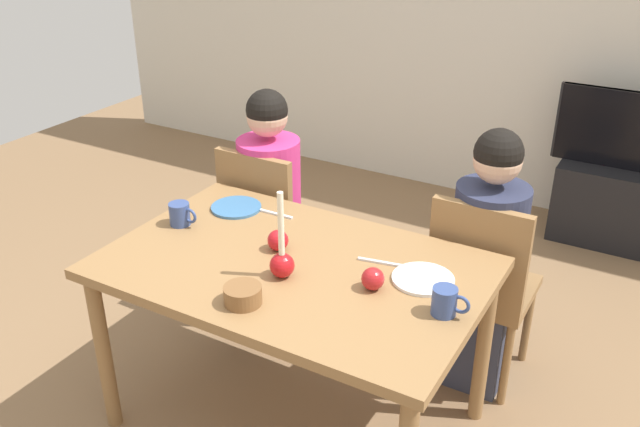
{
  "coord_description": "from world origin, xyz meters",
  "views": [
    {
      "loc": [
        1.17,
        -1.84,
        2.04
      ],
      "look_at": [
        0.0,
        0.2,
        0.87
      ],
      "focal_mm": 38.41,
      "sensor_mm": 36.0,
      "label": 1
    }
  ],
  "objects_px": {
    "mug_right": "(445,301)",
    "person_left_child": "(270,210)",
    "bowl_walnuts": "(243,295)",
    "chair_left": "(267,223)",
    "chair_right": "(481,281)",
    "person_right_child": "(485,266)",
    "dining_table": "(293,283)",
    "apple_near_candle": "(373,279)",
    "candle_centerpiece": "(282,260)",
    "plate_right": "(423,279)",
    "tv_stand": "(611,204)",
    "plate_left": "(236,207)",
    "tv": "(626,130)",
    "apple_by_left_plate": "(278,240)",
    "mug_left": "(180,214)"
  },
  "relations": [
    {
      "from": "candle_centerpiece",
      "to": "plate_right",
      "type": "height_order",
      "value": "candle_centerpiece"
    },
    {
      "from": "bowl_walnuts",
      "to": "chair_left",
      "type": "bearing_deg",
      "value": 119.88
    },
    {
      "from": "tv_stand",
      "to": "mug_left",
      "type": "xyz_separation_m",
      "value": [
        -1.4,
        -2.26,
        0.56
      ]
    },
    {
      "from": "person_right_child",
      "to": "candle_centerpiece",
      "type": "bearing_deg",
      "value": -125.74
    },
    {
      "from": "tv_stand",
      "to": "plate_left",
      "type": "relative_size",
      "value": 2.97
    },
    {
      "from": "plate_right",
      "to": "bowl_walnuts",
      "type": "bearing_deg",
      "value": -137.39
    },
    {
      "from": "candle_centerpiece",
      "to": "plate_right",
      "type": "xyz_separation_m",
      "value": [
        0.45,
        0.22,
        -0.06
      ]
    },
    {
      "from": "tv",
      "to": "chair_left",
      "type": "bearing_deg",
      "value": -128.95
    },
    {
      "from": "apple_near_candle",
      "to": "mug_right",
      "type": "bearing_deg",
      "value": -4.26
    },
    {
      "from": "mug_right",
      "to": "person_left_child",
      "type": "bearing_deg",
      "value": 149.4
    },
    {
      "from": "person_left_child",
      "to": "plate_right",
      "type": "distance_m",
      "value": 1.13
    },
    {
      "from": "chair_left",
      "to": "apple_by_left_plate",
      "type": "relative_size",
      "value": 11.09
    },
    {
      "from": "person_right_child",
      "to": "bowl_walnuts",
      "type": "height_order",
      "value": "person_right_child"
    },
    {
      "from": "bowl_walnuts",
      "to": "apple_near_candle",
      "type": "relative_size",
      "value": 1.6
    },
    {
      "from": "plate_right",
      "to": "apple_near_candle",
      "type": "bearing_deg",
      "value": -133.67
    },
    {
      "from": "dining_table",
      "to": "chair_right",
      "type": "distance_m",
      "value": 0.83
    },
    {
      "from": "tv",
      "to": "candle_centerpiece",
      "type": "bearing_deg",
      "value": -108.98
    },
    {
      "from": "chair_right",
      "to": "tv",
      "type": "xyz_separation_m",
      "value": [
        0.3,
        1.69,
        0.2
      ]
    },
    {
      "from": "plate_right",
      "to": "apple_by_left_plate",
      "type": "relative_size",
      "value": 2.74
    },
    {
      "from": "tv",
      "to": "apple_by_left_plate",
      "type": "distance_m",
      "value": 2.43
    },
    {
      "from": "chair_right",
      "to": "person_left_child",
      "type": "relative_size",
      "value": 0.77
    },
    {
      "from": "chair_left",
      "to": "person_right_child",
      "type": "height_order",
      "value": "person_right_child"
    },
    {
      "from": "mug_right",
      "to": "chair_left",
      "type": "bearing_deg",
      "value": 150.63
    },
    {
      "from": "mug_right",
      "to": "candle_centerpiece",
      "type": "bearing_deg",
      "value": -173.62
    },
    {
      "from": "tv",
      "to": "person_right_child",
      "type": "bearing_deg",
      "value": -100.09
    },
    {
      "from": "chair_left",
      "to": "candle_centerpiece",
      "type": "distance_m",
      "value": 0.94
    },
    {
      "from": "person_right_child",
      "to": "apple_by_left_plate",
      "type": "xyz_separation_m",
      "value": [
        -0.65,
        -0.58,
        0.22
      ]
    },
    {
      "from": "person_left_child",
      "to": "tv",
      "type": "xyz_separation_m",
      "value": [
        1.37,
        1.66,
        0.14
      ]
    },
    {
      "from": "person_left_child",
      "to": "tv_stand",
      "type": "distance_m",
      "value": 2.18
    },
    {
      "from": "candle_centerpiece",
      "to": "mug_left",
      "type": "bearing_deg",
      "value": 167.06
    },
    {
      "from": "person_left_child",
      "to": "apple_near_candle",
      "type": "relative_size",
      "value": 14.51
    },
    {
      "from": "person_left_child",
      "to": "apple_by_left_plate",
      "type": "xyz_separation_m",
      "value": [
        0.43,
        -0.58,
        0.22
      ]
    },
    {
      "from": "chair_left",
      "to": "mug_right",
      "type": "xyz_separation_m",
      "value": [
        1.13,
        -0.64,
        0.29
      ]
    },
    {
      "from": "person_left_child",
      "to": "chair_right",
      "type": "bearing_deg",
      "value": -1.73
    },
    {
      "from": "chair_left",
      "to": "tv",
      "type": "distance_m",
      "value": 2.19
    },
    {
      "from": "dining_table",
      "to": "apple_near_candle",
      "type": "height_order",
      "value": "apple_near_candle"
    },
    {
      "from": "candle_centerpiece",
      "to": "bowl_walnuts",
      "type": "distance_m",
      "value": 0.21
    },
    {
      "from": "chair_right",
      "to": "candle_centerpiece",
      "type": "relative_size",
      "value": 2.73
    },
    {
      "from": "mug_right",
      "to": "apple_by_left_plate",
      "type": "xyz_separation_m",
      "value": [
        -0.7,
        0.09,
        -0.01
      ]
    },
    {
      "from": "chair_right",
      "to": "mug_left",
      "type": "distance_m",
      "value": 1.28
    },
    {
      "from": "candle_centerpiece",
      "to": "apple_by_left_plate",
      "type": "relative_size",
      "value": 4.07
    },
    {
      "from": "plate_right",
      "to": "mug_left",
      "type": "relative_size",
      "value": 1.73
    },
    {
      "from": "chair_right",
      "to": "tv_stand",
      "type": "bearing_deg",
      "value": 80.1
    },
    {
      "from": "plate_left",
      "to": "apple_by_left_plate",
      "type": "bearing_deg",
      "value": -30.95
    },
    {
      "from": "plate_left",
      "to": "plate_right",
      "type": "relative_size",
      "value": 0.97
    },
    {
      "from": "chair_left",
      "to": "person_left_child",
      "type": "bearing_deg",
      "value": 90.0
    },
    {
      "from": "person_right_child",
      "to": "tv",
      "type": "relative_size",
      "value": 1.48
    },
    {
      "from": "person_left_child",
      "to": "plate_right",
      "type": "xyz_separation_m",
      "value": [
        0.99,
        -0.51,
        0.19
      ]
    },
    {
      "from": "mug_left",
      "to": "tv_stand",
      "type": "bearing_deg",
      "value": 58.24
    },
    {
      "from": "tv",
      "to": "plate_right",
      "type": "bearing_deg",
      "value": -99.84
    }
  ]
}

